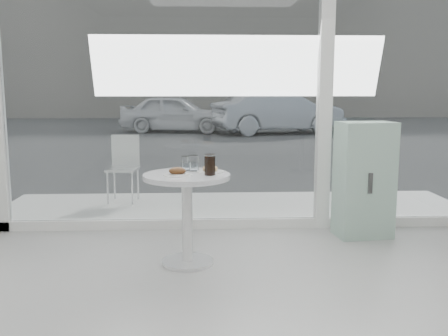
{
  "coord_description": "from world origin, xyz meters",
  "views": [
    {
      "loc": [
        -0.37,
        -2.16,
        1.46
      ],
      "look_at": [
        -0.2,
        1.7,
        0.85
      ],
      "focal_mm": 40.0,
      "sensor_mm": 36.0,
      "label": 1
    }
  ],
  "objects_px": {
    "car_silver": "(278,112)",
    "plate_donut": "(210,170)",
    "car_white": "(176,113)",
    "cola_glass": "(210,165)",
    "patio_chair": "(124,164)",
    "main_table": "(187,200)",
    "plate_fritter": "(178,172)",
    "water_tumbler_b": "(194,164)",
    "mint_cabinet": "(364,180)",
    "water_tumbler_a": "(186,164)"
  },
  "relations": [
    {
      "from": "main_table",
      "to": "water_tumbler_a",
      "type": "relative_size",
      "value": 6.25
    },
    {
      "from": "car_white",
      "to": "plate_fritter",
      "type": "bearing_deg",
      "value": -166.88
    },
    {
      "from": "plate_donut",
      "to": "car_white",
      "type": "bearing_deg",
      "value": 94.23
    },
    {
      "from": "plate_fritter",
      "to": "cola_glass",
      "type": "xyz_separation_m",
      "value": [
        0.26,
        0.02,
        0.06
      ]
    },
    {
      "from": "patio_chair",
      "to": "plate_donut",
      "type": "height_order",
      "value": "patio_chair"
    },
    {
      "from": "plate_fritter",
      "to": "car_silver",
      "type": "bearing_deg",
      "value": 77.84
    },
    {
      "from": "water_tumbler_b",
      "to": "cola_glass",
      "type": "height_order",
      "value": "cola_glass"
    },
    {
      "from": "mint_cabinet",
      "to": "cola_glass",
      "type": "distance_m",
      "value": 1.76
    },
    {
      "from": "mint_cabinet",
      "to": "patio_chair",
      "type": "height_order",
      "value": "mint_cabinet"
    },
    {
      "from": "car_white",
      "to": "plate_donut",
      "type": "distance_m",
      "value": 13.28
    },
    {
      "from": "plate_donut",
      "to": "patio_chair",
      "type": "bearing_deg",
      "value": 116.05
    },
    {
      "from": "car_white",
      "to": "plate_donut",
      "type": "bearing_deg",
      "value": -165.71
    },
    {
      "from": "car_white",
      "to": "car_silver",
      "type": "bearing_deg",
      "value": -93.57
    },
    {
      "from": "mint_cabinet",
      "to": "car_silver",
      "type": "bearing_deg",
      "value": 78.53
    },
    {
      "from": "water_tumbler_b",
      "to": "water_tumbler_a",
      "type": "bearing_deg",
      "value": 164.67
    },
    {
      "from": "mint_cabinet",
      "to": "water_tumbler_b",
      "type": "xyz_separation_m",
      "value": [
        -1.68,
        -0.57,
        0.26
      ]
    },
    {
      "from": "mint_cabinet",
      "to": "cola_glass",
      "type": "xyz_separation_m",
      "value": [
        -1.54,
        -0.8,
        0.28
      ]
    },
    {
      "from": "water_tumbler_b",
      "to": "cola_glass",
      "type": "bearing_deg",
      "value": -59.66
    },
    {
      "from": "plate_fritter",
      "to": "plate_donut",
      "type": "distance_m",
      "value": 0.3
    },
    {
      "from": "car_silver",
      "to": "cola_glass",
      "type": "height_order",
      "value": "car_silver"
    },
    {
      "from": "car_silver",
      "to": "cola_glass",
      "type": "xyz_separation_m",
      "value": [
        -2.45,
        -12.55,
        0.14
      ]
    },
    {
      "from": "cola_glass",
      "to": "main_table",
      "type": "bearing_deg",
      "value": 163.16
    },
    {
      "from": "plate_fritter",
      "to": "water_tumbler_b",
      "type": "relative_size",
      "value": 1.71
    },
    {
      "from": "mint_cabinet",
      "to": "plate_fritter",
      "type": "relative_size",
      "value": 5.03
    },
    {
      "from": "patio_chair",
      "to": "cola_glass",
      "type": "height_order",
      "value": "cola_glass"
    },
    {
      "from": "patio_chair",
      "to": "cola_glass",
      "type": "distance_m",
      "value": 2.56
    },
    {
      "from": "mint_cabinet",
      "to": "plate_fritter",
      "type": "height_order",
      "value": "mint_cabinet"
    },
    {
      "from": "cola_glass",
      "to": "car_silver",
      "type": "bearing_deg",
      "value": 78.97
    },
    {
      "from": "car_white",
      "to": "main_table",
      "type": "bearing_deg",
      "value": -166.57
    },
    {
      "from": "patio_chair",
      "to": "car_white",
      "type": "relative_size",
      "value": 0.22
    },
    {
      "from": "car_white",
      "to": "cola_glass",
      "type": "height_order",
      "value": "car_white"
    },
    {
      "from": "plate_donut",
      "to": "water_tumbler_b",
      "type": "distance_m",
      "value": 0.17
    },
    {
      "from": "water_tumbler_b",
      "to": "plate_fritter",
      "type": "bearing_deg",
      "value": -116.79
    },
    {
      "from": "car_white",
      "to": "plate_fritter",
      "type": "distance_m",
      "value": 13.42
    },
    {
      "from": "main_table",
      "to": "car_silver",
      "type": "height_order",
      "value": "car_silver"
    },
    {
      "from": "car_white",
      "to": "plate_fritter",
      "type": "xyz_separation_m",
      "value": [
        0.72,
        -13.4,
        0.15
      ]
    },
    {
      "from": "plate_donut",
      "to": "car_silver",
      "type": "bearing_deg",
      "value": 78.87
    },
    {
      "from": "car_silver",
      "to": "mint_cabinet",
      "type": "bearing_deg",
      "value": 159.95
    },
    {
      "from": "mint_cabinet",
      "to": "car_white",
      "type": "bearing_deg",
      "value": 94.25
    },
    {
      "from": "car_silver",
      "to": "plate_fritter",
      "type": "xyz_separation_m",
      "value": [
        -2.71,
        -12.57,
        0.08
      ]
    },
    {
      "from": "car_silver",
      "to": "plate_donut",
      "type": "relative_size",
      "value": 19.74
    },
    {
      "from": "car_white",
      "to": "water_tumbler_b",
      "type": "distance_m",
      "value": 13.18
    },
    {
      "from": "car_silver",
      "to": "plate_fritter",
      "type": "height_order",
      "value": "car_silver"
    },
    {
      "from": "patio_chair",
      "to": "plate_fritter",
      "type": "height_order",
      "value": "patio_chair"
    },
    {
      "from": "water_tumbler_a",
      "to": "cola_glass",
      "type": "height_order",
      "value": "cola_glass"
    },
    {
      "from": "main_table",
      "to": "plate_fritter",
      "type": "xyz_separation_m",
      "value": [
        -0.07,
        -0.08,
        0.25
      ]
    },
    {
      "from": "cola_glass",
      "to": "mint_cabinet",
      "type": "bearing_deg",
      "value": 27.31
    },
    {
      "from": "water_tumbler_b",
      "to": "cola_glass",
      "type": "xyz_separation_m",
      "value": [
        0.13,
        -0.23,
        0.02
      ]
    },
    {
      "from": "water_tumbler_a",
      "to": "cola_glass",
      "type": "bearing_deg",
      "value": -50.84
    },
    {
      "from": "car_silver",
      "to": "plate_fritter",
      "type": "relative_size",
      "value": 19.03
    }
  ]
}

